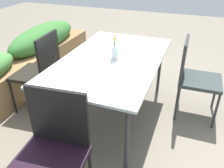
% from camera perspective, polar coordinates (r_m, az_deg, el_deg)
% --- Properties ---
extents(ground_plane, '(12.00, 12.00, 0.00)m').
position_cam_1_polar(ground_plane, '(2.95, -1.07, -7.72)').
color(ground_plane, '#756B5B').
extents(dining_table, '(1.73, 1.04, 0.77)m').
position_cam_1_polar(dining_table, '(2.59, -0.00, 5.42)').
color(dining_table, silver).
rests_on(dining_table, ground).
extents(chair_end_left, '(0.54, 0.54, 0.97)m').
position_cam_1_polar(chair_end_left, '(1.79, -14.55, -15.14)').
color(chair_end_left, black).
rests_on(chair_end_left, ground).
extents(chair_near_right, '(0.47, 0.47, 0.95)m').
position_cam_1_polar(chair_near_right, '(2.88, 19.39, 2.30)').
color(chair_near_right, '#2F3838').
rests_on(chair_near_right, ground).
extents(chair_far_side, '(0.52, 0.52, 0.99)m').
position_cam_1_polar(chair_far_side, '(2.95, -17.04, 3.62)').
color(chair_far_side, black).
rests_on(chair_far_side, ground).
extents(flower_vase, '(0.07, 0.07, 0.28)m').
position_cam_1_polar(flower_vase, '(2.52, 0.69, 8.07)').
color(flower_vase, silver).
rests_on(flower_vase, dining_table).
extents(planter_box, '(3.43, 0.56, 0.79)m').
position_cam_1_polar(planter_box, '(3.54, -22.82, 3.52)').
color(planter_box, olive).
rests_on(planter_box, ground).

